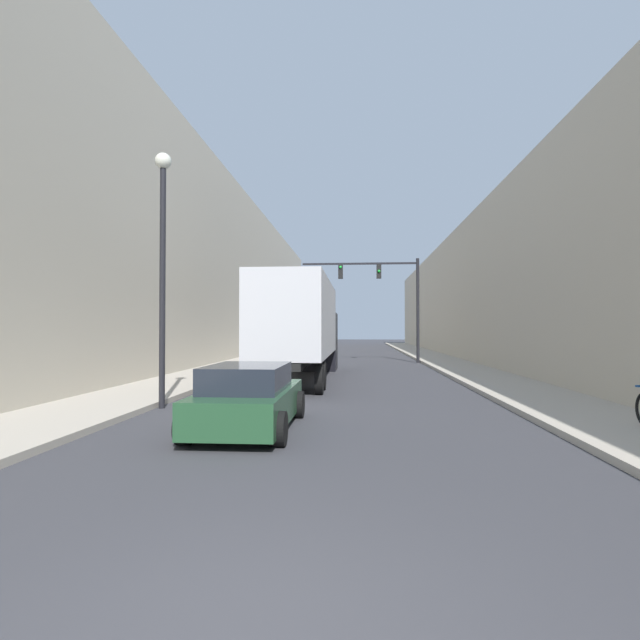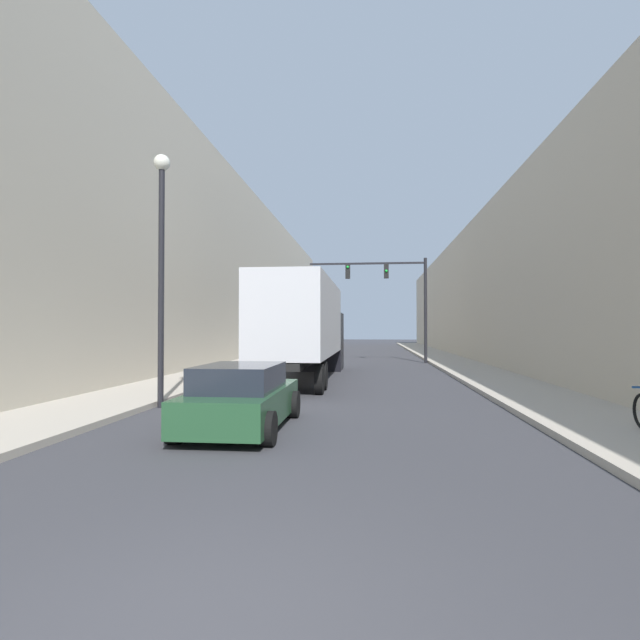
# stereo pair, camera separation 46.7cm
# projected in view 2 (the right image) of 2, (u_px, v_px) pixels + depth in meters

# --- Properties ---
(sidewalk_right) EXTENTS (2.92, 80.00, 0.15)m
(sidewalk_right) POSITION_uv_depth(u_px,v_px,m) (448.00, 360.00, 32.59)
(sidewalk_right) COLOR #B2A899
(sidewalk_right) RESTS_ON ground
(sidewalk_left) EXTENTS (2.92, 80.00, 0.15)m
(sidewalk_left) POSITION_uv_depth(u_px,v_px,m) (264.00, 359.00, 33.86)
(sidewalk_left) COLOR #B2A899
(sidewalk_left) RESTS_ON ground
(building_right) EXTENTS (6.00, 80.00, 9.20)m
(building_right) POSITION_uv_depth(u_px,v_px,m) (518.00, 291.00, 32.21)
(building_right) COLOR beige
(building_right) RESTS_ON ground
(building_left) EXTENTS (6.00, 80.00, 12.36)m
(building_left) POSITION_uv_depth(u_px,v_px,m) (201.00, 271.00, 34.44)
(building_left) COLOR #BCB29E
(building_left) RESTS_ON ground
(semi_truck) EXTENTS (2.52, 12.38, 4.03)m
(semi_truck) POSITION_uv_depth(u_px,v_px,m) (306.00, 326.00, 21.25)
(semi_truck) COLOR silver
(semi_truck) RESTS_ON ground
(sedan_car) EXTENTS (2.00, 4.24, 1.38)m
(sedan_car) POSITION_uv_depth(u_px,v_px,m) (242.00, 398.00, 10.57)
(sedan_car) COLOR #234C2D
(sedan_car) RESTS_ON ground
(traffic_signal_gantry) EXTENTS (7.43, 0.35, 6.61)m
(traffic_signal_gantry) POSITION_uv_depth(u_px,v_px,m) (397.00, 290.00, 31.54)
(traffic_signal_gantry) COLOR black
(traffic_signal_gantry) RESTS_ON ground
(street_lamp) EXTENTS (0.44, 0.44, 6.89)m
(street_lamp) POSITION_uv_depth(u_px,v_px,m) (161.00, 245.00, 13.56)
(street_lamp) COLOR black
(street_lamp) RESTS_ON ground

